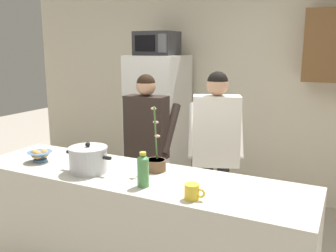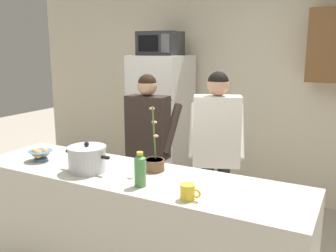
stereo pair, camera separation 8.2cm
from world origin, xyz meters
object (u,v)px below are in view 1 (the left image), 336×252
at_px(bread_bowl, 40,155).
at_px(potted_orchid, 156,162).
at_px(person_by_sink, 216,141).
at_px(coffee_mug, 192,192).
at_px(person_near_pot, 147,137).
at_px(cooking_pot, 88,159).
at_px(bottle_near_edge, 143,170).
at_px(microwave, 157,43).
at_px(refrigerator, 158,125).

relative_size(bread_bowl, potted_orchid, 0.40).
distance_m(person_by_sink, coffee_mug, 1.13).
height_order(person_near_pot, bread_bowl, person_near_pot).
xyz_separation_m(person_near_pot, cooking_pot, (0.05, -0.96, 0.04)).
xyz_separation_m(person_near_pot, bottle_near_edge, (0.56, -1.03, 0.06)).
bearing_deg(microwave, bread_bowl, -91.28).
distance_m(refrigerator, bottle_near_edge, 2.25).
height_order(person_by_sink, bread_bowl, person_by_sink).
distance_m(refrigerator, potted_orchid, 1.93).
bearing_deg(bottle_near_edge, person_near_pot, 118.38).
distance_m(person_near_pot, bottle_near_edge, 1.17).
distance_m(bread_bowl, potted_orchid, 0.96).
bearing_deg(bread_bowl, bottle_near_edge, -5.42).
distance_m(person_by_sink, cooking_pot, 1.17).
bearing_deg(cooking_pot, potted_orchid, 29.23).
distance_m(microwave, person_by_sink, 1.68).
bearing_deg(potted_orchid, refrigerator, 117.45).
bearing_deg(person_by_sink, refrigerator, 138.43).
bearing_deg(potted_orchid, bottle_near_edge, -76.48).
relative_size(coffee_mug, bread_bowl, 0.68).
xyz_separation_m(refrigerator, bread_bowl, (-0.04, -1.93, 0.11)).
bearing_deg(microwave, coffee_mug, -57.02).
bearing_deg(bread_bowl, person_near_pot, 64.35).
xyz_separation_m(person_near_pot, bread_bowl, (-0.45, -0.94, 0.00)).
distance_m(person_near_pot, coffee_mug, 1.42).
xyz_separation_m(cooking_pot, bread_bowl, (-0.50, 0.02, -0.04)).
bearing_deg(coffee_mug, potted_orchid, 140.58).
relative_size(microwave, person_by_sink, 0.30).
height_order(person_by_sink, cooking_pot, person_by_sink).
bearing_deg(person_near_pot, person_by_sink, 1.79).
relative_size(refrigerator, cooking_pot, 4.37).
height_order(cooking_pot, potted_orchid, potted_orchid).
distance_m(microwave, cooking_pot, 2.15).
relative_size(cooking_pot, coffee_mug, 3.01).
relative_size(microwave, person_near_pot, 0.31).
xyz_separation_m(coffee_mug, bottle_near_edge, (-0.37, 0.05, 0.07)).
relative_size(cooking_pot, bread_bowl, 2.03).
distance_m(person_near_pot, bread_bowl, 1.04).
xyz_separation_m(cooking_pot, potted_orchid, (0.43, 0.24, -0.03)).
height_order(refrigerator, coffee_mug, refrigerator).
relative_size(bread_bowl, bottle_near_edge, 0.83).
bearing_deg(potted_orchid, coffee_mug, -39.42).
bearing_deg(person_by_sink, microwave, 139.08).
height_order(bread_bowl, potted_orchid, potted_orchid).
distance_m(microwave, bottle_near_edge, 2.37).
height_order(person_near_pot, cooking_pot, person_near_pot).
xyz_separation_m(person_by_sink, coffee_mug, (0.24, -1.10, -0.04)).
height_order(coffee_mug, bottle_near_edge, bottle_near_edge).
relative_size(refrigerator, person_by_sink, 1.07).
distance_m(refrigerator, cooking_pot, 2.01).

